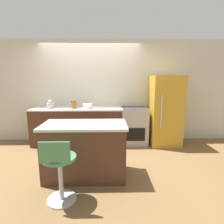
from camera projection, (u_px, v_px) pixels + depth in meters
ground_plane at (90, 148)px, 4.18m from camera, size 14.00×14.00×0.00m
wall_back at (91, 91)px, 4.56m from camera, size 8.00×0.06×2.60m
back_counter at (77, 126)px, 4.39m from camera, size 2.20×0.59×0.92m
kitchen_island at (85, 150)px, 2.91m from camera, size 1.36×0.68×0.91m
oven_range at (134, 126)px, 4.42m from camera, size 0.64×0.60×0.92m
refrigerator at (165, 111)px, 4.31m from camera, size 0.72×0.73×1.70m
stool_chair at (60, 170)px, 2.27m from camera, size 0.43×0.43×0.90m
kettle at (50, 105)px, 4.28m from camera, size 0.17×0.17×0.20m
mixing_bowl at (88, 106)px, 4.30m from camera, size 0.22×0.22×0.11m
canister_jar at (74, 104)px, 4.29m from camera, size 0.15×0.15×0.18m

